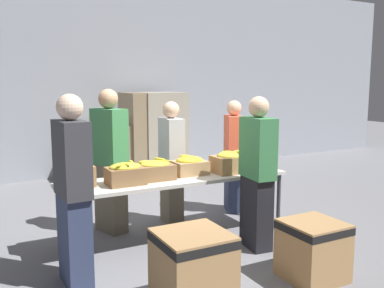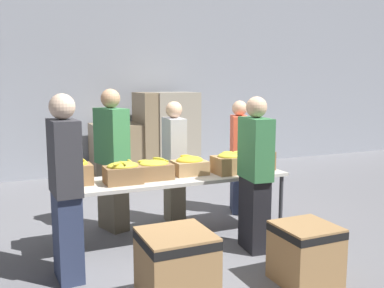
{
  "view_description": "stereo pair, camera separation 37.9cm",
  "coord_description": "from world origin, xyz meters",
  "px_view_note": "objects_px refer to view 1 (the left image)",
  "views": [
    {
      "loc": [
        -2.13,
        -4.44,
        1.87
      ],
      "look_at": [
        0.23,
        0.03,
        1.13
      ],
      "focal_mm": 40.0,
      "sensor_mm": 36.0,
      "label": 1
    },
    {
      "loc": [
        -1.79,
        -4.6,
        1.87
      ],
      "look_at": [
        0.23,
        0.03,
        1.13
      ],
      "focal_mm": 40.0,
      "sensor_mm": 36.0,
      "label": 2
    }
  ],
  "objects_px": {
    "banana_box_2": "(155,170)",
    "pallet_stack_0": "(147,136)",
    "volunteer_2": "(110,162)",
    "pallet_stack_1": "(160,135)",
    "banana_box_1": "(125,173)",
    "donation_bin_0": "(193,270)",
    "banana_box_0": "(75,174)",
    "banana_box_4": "(229,162)",
    "pallet_stack_2": "(105,153)",
    "volunteer_4": "(172,163)",
    "volunteer_3": "(73,192)",
    "sorting_table": "(176,181)",
    "volunteer_1": "(257,174)",
    "donation_bin_1": "(313,248)",
    "volunteer_0": "(233,157)",
    "banana_box_5": "(254,157)",
    "banana_box_3": "(189,165)"
  },
  "relations": [
    {
      "from": "banana_box_4",
      "to": "pallet_stack_0",
      "type": "height_order",
      "value": "pallet_stack_0"
    },
    {
      "from": "banana_box_0",
      "to": "banana_box_4",
      "type": "distance_m",
      "value": 1.85
    },
    {
      "from": "donation_bin_1",
      "to": "pallet_stack_2",
      "type": "bearing_deg",
      "value": 96.49
    },
    {
      "from": "banana_box_3",
      "to": "donation_bin_1",
      "type": "height_order",
      "value": "banana_box_3"
    },
    {
      "from": "volunteer_2",
      "to": "donation_bin_0",
      "type": "distance_m",
      "value": 2.24
    },
    {
      "from": "sorting_table",
      "to": "donation_bin_0",
      "type": "bearing_deg",
      "value": -111.07
    },
    {
      "from": "volunteer_0",
      "to": "pallet_stack_2",
      "type": "bearing_deg",
      "value": -136.01
    },
    {
      "from": "banana_box_4",
      "to": "volunteer_2",
      "type": "bearing_deg",
      "value": 151.19
    },
    {
      "from": "banana_box_0",
      "to": "donation_bin_0",
      "type": "height_order",
      "value": "banana_box_0"
    },
    {
      "from": "volunteer_4",
      "to": "banana_box_4",
      "type": "bearing_deg",
      "value": 41.08
    },
    {
      "from": "volunteer_2",
      "to": "donation_bin_1",
      "type": "relative_size",
      "value": 3.19
    },
    {
      "from": "volunteer_1",
      "to": "banana_box_2",
      "type": "bearing_deg",
      "value": 60.6
    },
    {
      "from": "banana_box_0",
      "to": "pallet_stack_1",
      "type": "distance_m",
      "value": 4.0
    },
    {
      "from": "sorting_table",
      "to": "banana_box_2",
      "type": "height_order",
      "value": "banana_box_2"
    },
    {
      "from": "volunteer_3",
      "to": "donation_bin_1",
      "type": "relative_size",
      "value": 3.15
    },
    {
      "from": "sorting_table",
      "to": "volunteer_2",
      "type": "relative_size",
      "value": 1.53
    },
    {
      "from": "volunteer_0",
      "to": "donation_bin_1",
      "type": "xyz_separation_m",
      "value": [
        -0.53,
        -2.19,
        -0.49
      ]
    },
    {
      "from": "banana_box_3",
      "to": "volunteer_1",
      "type": "xyz_separation_m",
      "value": [
        0.47,
        -0.72,
        -0.02
      ]
    },
    {
      "from": "volunteer_3",
      "to": "donation_bin_0",
      "type": "height_order",
      "value": "volunteer_3"
    },
    {
      "from": "sorting_table",
      "to": "banana_box_5",
      "type": "bearing_deg",
      "value": -1.01
    },
    {
      "from": "pallet_stack_0",
      "to": "banana_box_5",
      "type": "bearing_deg",
      "value": -87.72
    },
    {
      "from": "banana_box_0",
      "to": "volunteer_0",
      "type": "relative_size",
      "value": 0.25
    },
    {
      "from": "pallet_stack_1",
      "to": "banana_box_1",
      "type": "bearing_deg",
      "value": -119.35
    },
    {
      "from": "volunteer_2",
      "to": "pallet_stack_2",
      "type": "height_order",
      "value": "volunteer_2"
    },
    {
      "from": "banana_box_0",
      "to": "donation_bin_0",
      "type": "relative_size",
      "value": 0.59
    },
    {
      "from": "banana_box_3",
      "to": "banana_box_1",
      "type": "bearing_deg",
      "value": -171.1
    },
    {
      "from": "banana_box_2",
      "to": "volunteer_2",
      "type": "xyz_separation_m",
      "value": [
        -0.34,
        0.62,
        0.02
      ]
    },
    {
      "from": "volunteer_2",
      "to": "pallet_stack_1",
      "type": "bearing_deg",
      "value": 127.01
    },
    {
      "from": "banana_box_2",
      "to": "pallet_stack_0",
      "type": "xyz_separation_m",
      "value": [
        1.24,
        3.31,
        -0.05
      ]
    },
    {
      "from": "banana_box_4",
      "to": "pallet_stack_2",
      "type": "height_order",
      "value": "pallet_stack_2"
    },
    {
      "from": "volunteer_2",
      "to": "banana_box_1",
      "type": "bearing_deg",
      "value": -21.74
    },
    {
      "from": "donation_bin_0",
      "to": "donation_bin_1",
      "type": "height_order",
      "value": "donation_bin_0"
    },
    {
      "from": "donation_bin_0",
      "to": "pallet_stack_1",
      "type": "relative_size",
      "value": 0.41
    },
    {
      "from": "banana_box_5",
      "to": "volunteer_4",
      "type": "distance_m",
      "value": 1.08
    },
    {
      "from": "banana_box_4",
      "to": "volunteer_0",
      "type": "xyz_separation_m",
      "value": [
        0.54,
        0.72,
        -0.09
      ]
    },
    {
      "from": "donation_bin_0",
      "to": "pallet_stack_0",
      "type": "distance_m",
      "value": 5.13
    },
    {
      "from": "volunteer_3",
      "to": "donation_bin_1",
      "type": "height_order",
      "value": "volunteer_3"
    },
    {
      "from": "banana_box_3",
      "to": "banana_box_4",
      "type": "distance_m",
      "value": 0.5
    },
    {
      "from": "sorting_table",
      "to": "volunteer_2",
      "type": "height_order",
      "value": "volunteer_2"
    },
    {
      "from": "banana_box_1",
      "to": "volunteer_2",
      "type": "bearing_deg",
      "value": 86.45
    },
    {
      "from": "banana_box_4",
      "to": "volunteer_0",
      "type": "relative_size",
      "value": 0.25
    },
    {
      "from": "banana_box_0",
      "to": "volunteer_1",
      "type": "distance_m",
      "value": 1.98
    },
    {
      "from": "banana_box_5",
      "to": "volunteer_0",
      "type": "height_order",
      "value": "volunteer_0"
    },
    {
      "from": "banana_box_2",
      "to": "banana_box_4",
      "type": "relative_size",
      "value": 1.0
    },
    {
      "from": "banana_box_1",
      "to": "pallet_stack_0",
      "type": "distance_m",
      "value": 3.76
    },
    {
      "from": "volunteer_4",
      "to": "volunteer_3",
      "type": "bearing_deg",
      "value": -48.46
    },
    {
      "from": "volunteer_1",
      "to": "donation_bin_1",
      "type": "bearing_deg",
      "value": -173.22
    },
    {
      "from": "banana_box_0",
      "to": "banana_box_1",
      "type": "xyz_separation_m",
      "value": [
        0.51,
        -0.15,
        -0.02
      ]
    },
    {
      "from": "banana_box_1",
      "to": "donation_bin_0",
      "type": "bearing_deg",
      "value": -88.14
    },
    {
      "from": "banana_box_0",
      "to": "volunteer_0",
      "type": "bearing_deg",
      "value": 13.37
    }
  ]
}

